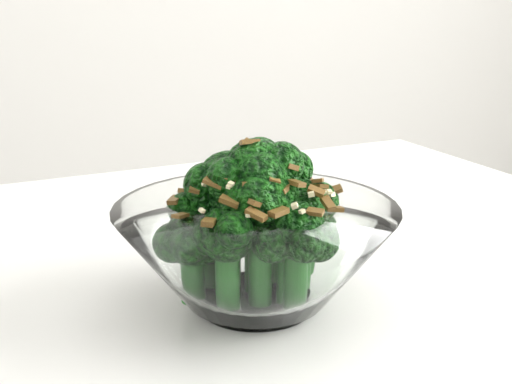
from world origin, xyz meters
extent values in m
cylinder|color=white|center=(0.27, 0.09, 0.75)|extent=(0.08, 0.08, 0.01)
cylinder|color=#195616|center=(0.27, 0.09, 0.80)|extent=(0.02, 0.02, 0.07)
sphere|color=#13510F|center=(0.27, 0.09, 0.85)|extent=(0.04, 0.04, 0.04)
cylinder|color=#195616|center=(0.28, 0.11, 0.79)|extent=(0.02, 0.02, 0.07)
sphere|color=#13510F|center=(0.28, 0.11, 0.84)|extent=(0.04, 0.04, 0.04)
cylinder|color=#195616|center=(0.25, 0.10, 0.79)|extent=(0.02, 0.02, 0.06)
sphere|color=#13510F|center=(0.25, 0.10, 0.84)|extent=(0.04, 0.04, 0.04)
cylinder|color=#195616|center=(0.27, 0.07, 0.79)|extent=(0.02, 0.02, 0.06)
sphere|color=#13510F|center=(0.27, 0.07, 0.83)|extent=(0.04, 0.04, 0.04)
cylinder|color=#195616|center=(0.30, 0.09, 0.79)|extent=(0.02, 0.02, 0.05)
sphere|color=#13510F|center=(0.30, 0.09, 0.82)|extent=(0.04, 0.04, 0.04)
cylinder|color=#195616|center=(0.24, 0.11, 0.78)|extent=(0.02, 0.02, 0.05)
sphere|color=#13510F|center=(0.24, 0.11, 0.82)|extent=(0.04, 0.04, 0.04)
cylinder|color=#195616|center=(0.29, 0.06, 0.78)|extent=(0.02, 0.02, 0.04)
sphere|color=#13510F|center=(0.29, 0.06, 0.81)|extent=(0.04, 0.04, 0.04)
cylinder|color=#195616|center=(0.25, 0.07, 0.78)|extent=(0.02, 0.02, 0.04)
sphere|color=#13510F|center=(0.25, 0.07, 0.81)|extent=(0.04, 0.04, 0.04)
cylinder|color=#195616|center=(0.31, 0.12, 0.78)|extent=(0.02, 0.02, 0.04)
sphere|color=#13510F|center=(0.31, 0.12, 0.81)|extent=(0.03, 0.03, 0.03)
cylinder|color=#195616|center=(0.23, 0.08, 0.78)|extent=(0.02, 0.02, 0.03)
sphere|color=#13510F|center=(0.23, 0.08, 0.80)|extent=(0.04, 0.04, 0.04)
cylinder|color=#195616|center=(0.27, 0.13, 0.78)|extent=(0.02, 0.02, 0.04)
sphere|color=#13510F|center=(0.27, 0.13, 0.81)|extent=(0.03, 0.03, 0.03)
cylinder|color=#195616|center=(0.29, 0.07, 0.78)|extent=(0.02, 0.02, 0.05)
sphere|color=#13510F|center=(0.29, 0.07, 0.82)|extent=(0.04, 0.04, 0.04)
cylinder|color=#195616|center=(0.25, 0.10, 0.78)|extent=(0.02, 0.02, 0.04)
sphere|color=#13510F|center=(0.25, 0.10, 0.80)|extent=(0.04, 0.04, 0.04)
cube|color=brown|center=(0.30, 0.12, 0.84)|extent=(0.01, 0.01, 0.01)
cube|color=brown|center=(0.26, 0.11, 0.85)|extent=(0.01, 0.01, 0.01)
cube|color=brown|center=(0.25, 0.14, 0.83)|extent=(0.01, 0.01, 0.01)
cube|color=brown|center=(0.32, 0.09, 0.83)|extent=(0.01, 0.01, 0.01)
cube|color=brown|center=(0.29, 0.07, 0.84)|extent=(0.01, 0.01, 0.00)
cube|color=brown|center=(0.31, 0.08, 0.84)|extent=(0.01, 0.01, 0.01)
cube|color=brown|center=(0.27, 0.08, 0.86)|extent=(0.01, 0.01, 0.01)
cube|color=brown|center=(0.22, 0.10, 0.83)|extent=(0.01, 0.01, 0.00)
cube|color=brown|center=(0.28, 0.07, 0.84)|extent=(0.01, 0.01, 0.01)
cube|color=brown|center=(0.25, 0.06, 0.84)|extent=(0.01, 0.01, 0.01)
cube|color=brown|center=(0.27, 0.13, 0.84)|extent=(0.01, 0.01, 0.00)
cube|color=brown|center=(0.31, 0.11, 0.83)|extent=(0.01, 0.01, 0.01)
cube|color=brown|center=(0.29, 0.08, 0.85)|extent=(0.01, 0.01, 0.01)
cube|color=brown|center=(0.25, 0.07, 0.85)|extent=(0.01, 0.01, 0.01)
cube|color=brown|center=(0.22, 0.07, 0.82)|extent=(0.01, 0.01, 0.00)
cube|color=brown|center=(0.26, 0.05, 0.84)|extent=(0.01, 0.01, 0.01)
cube|color=brown|center=(0.27, 0.12, 0.85)|extent=(0.01, 0.01, 0.01)
cube|color=brown|center=(0.22, 0.11, 0.83)|extent=(0.01, 0.01, 0.01)
cube|color=brown|center=(0.25, 0.11, 0.85)|extent=(0.01, 0.02, 0.01)
cube|color=brown|center=(0.23, 0.09, 0.84)|extent=(0.01, 0.01, 0.00)
cube|color=brown|center=(0.27, 0.09, 0.87)|extent=(0.01, 0.01, 0.01)
cube|color=brown|center=(0.24, 0.08, 0.84)|extent=(0.01, 0.01, 0.01)
cube|color=brown|center=(0.24, 0.05, 0.83)|extent=(0.01, 0.01, 0.00)
cube|color=brown|center=(0.26, 0.10, 0.86)|extent=(0.01, 0.01, 0.01)
cube|color=brown|center=(0.26, 0.12, 0.85)|extent=(0.01, 0.01, 0.00)
cube|color=brown|center=(0.32, 0.10, 0.83)|extent=(0.01, 0.01, 0.01)
cube|color=brown|center=(0.28, 0.07, 0.85)|extent=(0.01, 0.01, 0.01)
cube|color=brown|center=(0.24, 0.11, 0.84)|extent=(0.01, 0.01, 0.00)
cube|color=brown|center=(0.26, 0.09, 0.86)|extent=(0.01, 0.01, 0.00)
cube|color=brown|center=(0.24, 0.12, 0.84)|extent=(0.01, 0.01, 0.01)
cube|color=brown|center=(0.29, 0.12, 0.84)|extent=(0.01, 0.01, 0.00)
cube|color=brown|center=(0.27, 0.06, 0.85)|extent=(0.01, 0.01, 0.00)
cube|color=brown|center=(0.30, 0.05, 0.83)|extent=(0.01, 0.01, 0.00)
cube|color=brown|center=(0.26, 0.13, 0.84)|extent=(0.01, 0.01, 0.01)
cube|color=brown|center=(0.31, 0.07, 0.84)|extent=(0.01, 0.01, 0.01)
cube|color=brown|center=(0.31, 0.06, 0.83)|extent=(0.01, 0.01, 0.01)
cube|color=brown|center=(0.25, 0.07, 0.85)|extent=(0.01, 0.01, 0.00)
cube|color=brown|center=(0.31, 0.09, 0.84)|extent=(0.01, 0.01, 0.01)
cube|color=brown|center=(0.26, 0.12, 0.84)|extent=(0.01, 0.01, 0.00)
cube|color=brown|center=(0.29, 0.13, 0.83)|extent=(0.01, 0.01, 0.01)
cube|color=brown|center=(0.25, 0.09, 0.85)|extent=(0.01, 0.01, 0.00)
cube|color=brown|center=(0.27, 0.09, 0.86)|extent=(0.01, 0.01, 0.01)
cube|color=brown|center=(0.32, 0.07, 0.82)|extent=(0.01, 0.01, 0.00)
cube|color=brown|center=(0.26, 0.10, 0.85)|extent=(0.01, 0.01, 0.00)
cube|color=brown|center=(0.30, 0.10, 0.84)|extent=(0.01, 0.01, 0.01)
cube|color=brown|center=(0.23, 0.10, 0.83)|extent=(0.02, 0.01, 0.00)
cube|color=brown|center=(0.32, 0.12, 0.82)|extent=(0.01, 0.01, 0.01)
cube|color=brown|center=(0.27, 0.14, 0.83)|extent=(0.01, 0.01, 0.00)
cube|color=brown|center=(0.26, 0.05, 0.83)|extent=(0.01, 0.01, 0.01)
cube|color=brown|center=(0.28, 0.05, 0.83)|extent=(0.01, 0.01, 0.00)
cube|color=brown|center=(0.29, 0.08, 0.85)|extent=(0.01, 0.01, 0.01)
cube|color=beige|center=(0.26, 0.14, 0.84)|extent=(0.00, 0.00, 0.00)
cube|color=beige|center=(0.32, 0.08, 0.83)|extent=(0.00, 0.00, 0.00)
cube|color=beige|center=(0.28, 0.14, 0.83)|extent=(0.00, 0.00, 0.00)
cube|color=beige|center=(0.26, 0.13, 0.84)|extent=(0.00, 0.00, 0.00)
cube|color=beige|center=(0.25, 0.07, 0.84)|extent=(0.00, 0.00, 0.00)
cube|color=beige|center=(0.26, 0.07, 0.85)|extent=(0.00, 0.00, 0.00)
cube|color=beige|center=(0.25, 0.07, 0.85)|extent=(0.00, 0.01, 0.00)
cube|color=beige|center=(0.31, 0.08, 0.84)|extent=(0.00, 0.00, 0.00)
cube|color=beige|center=(0.30, 0.10, 0.85)|extent=(0.01, 0.01, 0.00)
cube|color=beige|center=(0.27, 0.13, 0.84)|extent=(0.00, 0.01, 0.00)
cube|color=beige|center=(0.29, 0.05, 0.83)|extent=(0.01, 0.00, 0.00)
cube|color=beige|center=(0.26, 0.05, 0.83)|extent=(0.00, 0.00, 0.00)
cube|color=beige|center=(0.24, 0.12, 0.84)|extent=(0.01, 0.01, 0.00)
cube|color=beige|center=(0.23, 0.10, 0.84)|extent=(0.01, 0.01, 0.00)
cube|color=beige|center=(0.26, 0.07, 0.85)|extent=(0.01, 0.01, 0.01)
cube|color=beige|center=(0.28, 0.12, 0.85)|extent=(0.00, 0.00, 0.00)
cube|color=beige|center=(0.24, 0.09, 0.84)|extent=(0.00, 0.00, 0.00)
cube|color=beige|center=(0.30, 0.10, 0.85)|extent=(0.01, 0.01, 0.00)
cube|color=beige|center=(0.24, 0.11, 0.84)|extent=(0.01, 0.01, 0.00)
cube|color=beige|center=(0.28, 0.10, 0.86)|extent=(0.00, 0.00, 0.00)
cube|color=beige|center=(0.24, 0.10, 0.84)|extent=(0.00, 0.01, 0.00)
cube|color=beige|center=(0.29, 0.05, 0.83)|extent=(0.00, 0.00, 0.00)
cube|color=beige|center=(0.23, 0.12, 0.83)|extent=(0.00, 0.00, 0.00)
cube|color=beige|center=(0.29, 0.12, 0.84)|extent=(0.00, 0.00, 0.00)
cube|color=beige|center=(0.24, 0.11, 0.84)|extent=(0.01, 0.01, 0.00)
cube|color=beige|center=(0.28, 0.14, 0.84)|extent=(0.01, 0.01, 0.00)
cube|color=beige|center=(0.25, 0.13, 0.83)|extent=(0.01, 0.01, 0.00)
cube|color=beige|center=(0.28, 0.08, 0.86)|extent=(0.00, 0.00, 0.00)
cube|color=beige|center=(0.30, 0.09, 0.85)|extent=(0.01, 0.00, 0.00)
cube|color=beige|center=(0.30, 0.06, 0.84)|extent=(0.00, 0.00, 0.00)
cube|color=beige|center=(0.23, 0.06, 0.83)|extent=(0.00, 0.00, 0.00)
cube|color=beige|center=(0.32, 0.08, 0.83)|extent=(0.01, 0.01, 0.00)
camera|label=1|loc=(0.21, -0.35, 0.97)|focal=50.00mm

